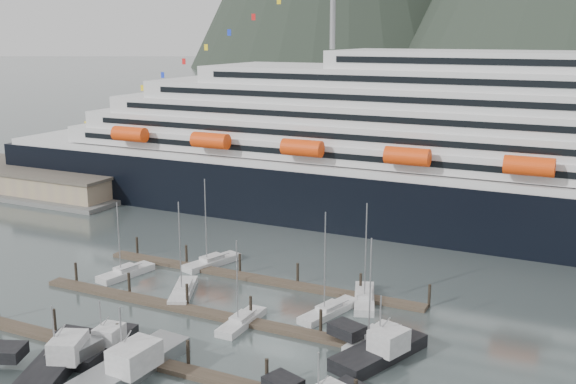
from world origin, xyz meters
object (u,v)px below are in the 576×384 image
sailboat_b (183,292)px  sailboat_c (242,322)px  trawler_e (378,350)px  warehouse (38,182)px  sailboat_e (212,262)px  cruise_ship (559,167)px  sailboat_g (364,299)px  trawler_b (101,344)px  trawler_c (122,368)px  trawler_a (55,360)px  sailboat_h (373,340)px  sailboat_d (329,311)px  sailboat_a (126,273)px

sailboat_b → sailboat_c: (11.54, -4.87, -0.02)m
sailboat_c → trawler_e: (16.89, -0.79, 0.57)m
warehouse → sailboat_e: 62.99m
warehouse → sailboat_c: size_ratio=4.22×
cruise_ship → sailboat_g: bearing=-115.3°
sailboat_g → trawler_b: size_ratio=1.35×
trawler_c → sailboat_b: bearing=22.4°
sailboat_b → trawler_c: sailboat_b is taller
sailboat_c → sailboat_g: bearing=-39.2°
sailboat_e → sailboat_b: bearing=-149.2°
sailboat_e → sailboat_g: (24.79, -3.31, -0.00)m
trawler_c → trawler_e: bearing=-51.5°
trawler_a → trawler_c: size_ratio=0.87×
sailboat_h → trawler_c: sailboat_h is taller
sailboat_d → sailboat_h: (7.28, -5.09, 0.02)m
trawler_a → trawler_b: bearing=-38.4°
sailboat_c → sailboat_d: size_ratio=0.82×
sailboat_a → trawler_c: sailboat_a is taller
sailboat_b → sailboat_e: bearing=-11.0°
trawler_c → trawler_b: bearing=61.9°
sailboat_a → sailboat_d: size_ratio=0.84×
sailboat_c → sailboat_d: 10.82m
warehouse → trawler_b: bearing=-39.7°
cruise_ship → sailboat_e: 57.96m
sailboat_g → sailboat_d: bearing=136.3°
sailboat_g → cruise_ship: bearing=-44.7°
sailboat_e → sailboat_h: (29.55, -13.97, 0.00)m
cruise_ship → trawler_e: bearing=-103.0°
sailboat_h → cruise_ship: bearing=-5.1°
sailboat_g → trawler_c: bearing=133.0°
trawler_b → sailboat_h: bearing=-68.3°
sailboat_d → sailboat_b: bearing=112.6°
sailboat_d → sailboat_g: sailboat_g is taller
cruise_ship → sailboat_a: size_ratio=18.76×
cruise_ship → trawler_b: size_ratio=20.93×
warehouse → trawler_b: size_ratio=4.58×
warehouse → sailboat_a: (50.07, -32.60, -1.85)m
warehouse → sailboat_g: sailboat_g is taller
sailboat_d → sailboat_e: (-22.27, 8.88, 0.01)m
sailboat_a → sailboat_h: size_ratio=0.88×
sailboat_g → sailboat_h: 11.67m
cruise_ship → sailboat_e: size_ratio=15.57×
sailboat_a → sailboat_c: sailboat_a is taller
sailboat_b → sailboat_c: bearing=-137.6°
sailboat_g → sailboat_h: size_ratio=1.07×
sailboat_c → sailboat_h: sailboat_h is taller
sailboat_a → sailboat_h: sailboat_h is taller
sailboat_b → sailboat_h: size_ratio=1.03×
cruise_ship → sailboat_g: cruise_ship is taller
sailboat_a → trawler_b: size_ratio=1.12×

